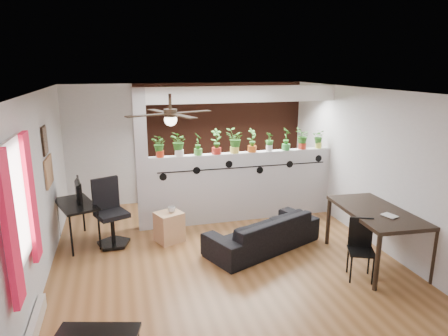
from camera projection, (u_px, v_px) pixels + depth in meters
room_shell at (223, 179)px, 6.02m from camera, size 6.30×7.10×2.90m
partition_wall at (243, 186)px, 7.78m from camera, size 3.60×0.18×1.35m
ceiling_header at (244, 94)px, 7.34m from camera, size 3.60×0.18×0.30m
pier_column at (142, 161)px, 7.15m from camera, size 0.22×0.20×2.60m
brick_panel at (223, 141)px, 9.00m from camera, size 3.90×0.05×2.60m
vine_decal at (245, 167)px, 7.59m from camera, size 3.31×0.01×0.30m
window_assembly at (18, 207)px, 4.21m from camera, size 0.09×1.30×1.55m
baseboard_heater at (36, 324)px, 4.56m from camera, size 0.08×1.00×0.18m
corkboard at (49, 171)px, 6.25m from camera, size 0.03×0.60×0.45m
framed_art at (45, 140)px, 6.08m from camera, size 0.03×0.34×0.44m
ceiling_fan at (170, 116)px, 5.29m from camera, size 1.19×1.19×0.43m
potted_plant_0 at (160, 145)px, 7.16m from camera, size 0.26×0.26×0.41m
potted_plant_1 at (179, 143)px, 7.24m from camera, size 0.27×0.29×0.45m
potted_plant_2 at (198, 143)px, 7.34m from camera, size 0.20×0.24×0.43m
potted_plant_3 at (216, 141)px, 7.42m from camera, size 0.27×0.22×0.48m
potted_plant_4 at (235, 140)px, 7.51m from camera, size 0.25×0.20×0.46m
potted_plant_5 at (252, 139)px, 7.60m from camera, size 0.31×0.30×0.46m
potted_plant_6 at (269, 141)px, 7.70m from camera, size 0.22×0.23×0.37m
potted_plant_7 at (286, 138)px, 7.77m from camera, size 0.20×0.24×0.45m
potted_plant_8 at (303, 138)px, 7.86m from camera, size 0.21×0.25×0.43m
potted_plant_9 at (319, 138)px, 7.96m from camera, size 0.23×0.22×0.37m
sofa at (263, 232)px, 6.62m from camera, size 2.03×1.43×0.55m
cube_shelf at (169, 227)px, 6.88m from camera, size 0.54×0.51×0.52m
cup at (172, 210)px, 6.81m from camera, size 0.15×0.15×0.10m
computer_desk at (76, 207)px, 6.70m from camera, size 0.82×1.11×0.72m
monitor at (76, 195)px, 6.80m from camera, size 0.36×0.11×0.20m
office_chair at (110, 217)px, 6.69m from camera, size 0.62×0.62×1.12m
dining_table at (378, 215)px, 6.02m from camera, size 1.06×1.63×0.86m
book at (386, 217)px, 5.69m from camera, size 0.21×0.24×0.02m
folding_chair at (361, 243)px, 5.67m from camera, size 0.46×0.46×0.87m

